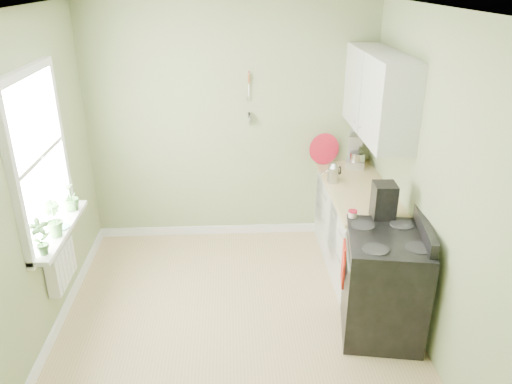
{
  "coord_description": "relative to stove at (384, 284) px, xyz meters",
  "views": [
    {
      "loc": [
        -0.02,
        -3.61,
        2.93
      ],
      "look_at": [
        0.21,
        0.55,
        1.09
      ],
      "focal_mm": 35.0,
      "sensor_mm": 36.0,
      "label": 1
    }
  ],
  "objects": [
    {
      "name": "floor",
      "position": [
        -1.28,
        0.08,
        -0.49
      ],
      "size": [
        3.2,
        3.6,
        0.02
      ],
      "primitive_type": "cube",
      "color": "tan",
      "rests_on": "ground"
    },
    {
      "name": "ceiling",
      "position": [
        -1.28,
        0.08,
        2.23
      ],
      "size": [
        3.2,
        3.6,
        0.02
      ],
      "primitive_type": "cube",
      "color": "white",
      "rests_on": "wall_back"
    },
    {
      "name": "wall_back",
      "position": [
        -1.28,
        1.89,
        0.87
      ],
      "size": [
        3.2,
        0.02,
        2.7
      ],
      "primitive_type": "cube",
      "color": "#909E6C",
      "rests_on": "floor"
    },
    {
      "name": "wall_left",
      "position": [
        -2.89,
        0.08,
        0.87
      ],
      "size": [
        0.02,
        3.6,
        2.7
      ],
      "primitive_type": "cube",
      "color": "#909E6C",
      "rests_on": "floor"
    },
    {
      "name": "wall_right",
      "position": [
        0.33,
        0.08,
        0.87
      ],
      "size": [
        0.02,
        3.6,
        2.7
      ],
      "primitive_type": "cube",
      "color": "#909E6C",
      "rests_on": "floor"
    },
    {
      "name": "base_cabinets",
      "position": [
        0.02,
        1.08,
        -0.04
      ],
      "size": [
        0.6,
        1.6,
        0.87
      ],
      "primitive_type": "cube",
      "color": "silver",
      "rests_on": "floor"
    },
    {
      "name": "countertop",
      "position": [
        0.01,
        1.08,
        0.41
      ],
      "size": [
        0.64,
        1.6,
        0.04
      ],
      "primitive_type": "cube",
      "color": "#CCB67C",
      "rests_on": "base_cabinets"
    },
    {
      "name": "upper_cabinets",
      "position": [
        0.15,
        1.18,
        1.37
      ],
      "size": [
        0.35,
        1.4,
        0.8
      ],
      "primitive_type": "cube",
      "color": "silver",
      "rests_on": "wall_right"
    },
    {
      "name": "window",
      "position": [
        -2.86,
        0.38,
        1.07
      ],
      "size": [
        0.06,
        1.14,
        1.44
      ],
      "color": "white",
      "rests_on": "wall_left"
    },
    {
      "name": "window_sill",
      "position": [
        -2.79,
        0.38,
        0.4
      ],
      "size": [
        0.18,
        1.14,
        0.04
      ],
      "primitive_type": "cube",
      "color": "white",
      "rests_on": "wall_left"
    },
    {
      "name": "radiator",
      "position": [
        -2.82,
        0.33,
        0.07
      ],
      "size": [
        0.12,
        0.5,
        0.35
      ],
      "primitive_type": "cube",
      "color": "white",
      "rests_on": "wall_left"
    },
    {
      "name": "wall_utensils",
      "position": [
        -1.08,
        1.86,
        1.09
      ],
      "size": [
        0.02,
        0.14,
        0.58
      ],
      "color": "#CCB67C",
      "rests_on": "wall_back"
    },
    {
      "name": "stove",
      "position": [
        0.0,
        0.0,
        0.0
      ],
      "size": [
        0.79,
        0.86,
        1.06
      ],
      "color": "black",
      "rests_on": "floor"
    },
    {
      "name": "stand_mixer",
      "position": [
        0.13,
        1.75,
        0.61
      ],
      "size": [
        0.29,
        0.38,
        0.41
      ],
      "color": "#B2B2B7",
      "rests_on": "countertop"
    },
    {
      "name": "kettle",
      "position": [
        -0.23,
        1.24,
        0.54
      ],
      "size": [
        0.21,
        0.12,
        0.21
      ],
      "color": "silver",
      "rests_on": "countertop"
    },
    {
      "name": "coffee_maker",
      "position": [
        0.04,
        0.38,
        0.59
      ],
      "size": [
        0.2,
        0.22,
        0.34
      ],
      "color": "black",
      "rests_on": "countertop"
    },
    {
      "name": "red_tray",
      "position": [
        -0.23,
        1.8,
        0.61
      ],
      "size": [
        0.36,
        0.14,
        0.36
      ],
      "primitive_type": "cylinder",
      "rotation": [
        1.45,
        0.0,
        0.23
      ],
      "color": "#AE1228",
      "rests_on": "countertop"
    },
    {
      "name": "jar",
      "position": [
        -0.22,
        0.38,
        0.48
      ],
      "size": [
        0.08,
        0.08,
        0.09
      ],
      "color": "beige",
      "rests_on": "countertop"
    },
    {
      "name": "plant_a",
      "position": [
        -2.78,
        -0.07,
        0.58
      ],
      "size": [
        0.2,
        0.18,
        0.31
      ],
      "primitive_type": "imported",
      "rotation": [
        0.0,
        0.0,
        0.57
      ],
      "color": "#3D6C33",
      "rests_on": "window_sill"
    },
    {
      "name": "plant_b",
      "position": [
        -2.78,
        0.23,
        0.58
      ],
      "size": [
        0.22,
        0.22,
        0.31
      ],
      "primitive_type": "imported",
      "rotation": [
        0.0,
        0.0,
        2.38
      ],
      "color": "#3D6C33",
      "rests_on": "window_sill"
    },
    {
      "name": "plant_c",
      "position": [
        -2.78,
        0.73,
        0.56
      ],
      "size": [
        0.16,
        0.16,
        0.28
      ],
      "primitive_type": "imported",
      "rotation": [
        0.0,
        0.0,
        4.7
      ],
      "color": "#3D6C33",
      "rests_on": "window_sill"
    }
  ]
}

